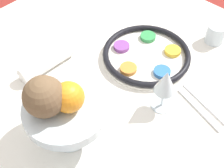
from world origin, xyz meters
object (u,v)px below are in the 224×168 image
cup_mid (216,33)px  fruit_stand (66,113)px  orange_fruit (69,97)px  seder_plate (146,55)px  wine_glass (166,83)px  coconut (44,97)px  napkin_roll (46,62)px

cup_mid → fruit_stand: bearing=-7.3°
fruit_stand → orange_fruit: size_ratio=2.79×
seder_plate → wine_glass: 0.23m
wine_glass → orange_fruit: bearing=-24.4°
seder_plate → wine_glass: wine_glass is taller
fruit_stand → cup_mid: fruit_stand is taller
fruit_stand → orange_fruit: 0.07m
fruit_stand → cup_mid: 0.63m
coconut → napkin_roll: (-0.16, -0.23, -0.16)m
wine_glass → orange_fruit: orange_fruit is taller
orange_fruit → cup_mid: orange_fruit is taller
wine_glass → napkin_roll: 0.41m
wine_glass → cup_mid: (-0.37, -0.04, -0.07)m
fruit_stand → coconut: 0.09m
seder_plate → wine_glass: bearing=52.0°
seder_plate → fruit_stand: 0.40m
coconut → orange_fruit: bearing=142.4°
wine_glass → cup_mid: bearing=-173.3°
coconut → cup_mid: size_ratio=1.50×
wine_glass → napkin_roll: size_ratio=0.75×
seder_plate → orange_fruit: orange_fruit is taller
seder_plate → fruit_stand: bearing=6.1°
seder_plate → coconut: bearing=2.3°
fruit_stand → cup_mid: (-0.62, 0.08, -0.07)m
seder_plate → coconut: size_ratio=2.91×
napkin_roll → cup_mid: (-0.50, 0.33, 0.01)m
coconut → cup_mid: (-0.66, 0.10, -0.15)m
orange_fruit → coconut: coconut is taller
orange_fruit → fruit_stand: bearing=-48.5°
seder_plate → napkin_roll: size_ratio=1.55×
fruit_stand → seder_plate: bearing=-173.9°
fruit_stand → coconut: (0.04, -0.02, 0.08)m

